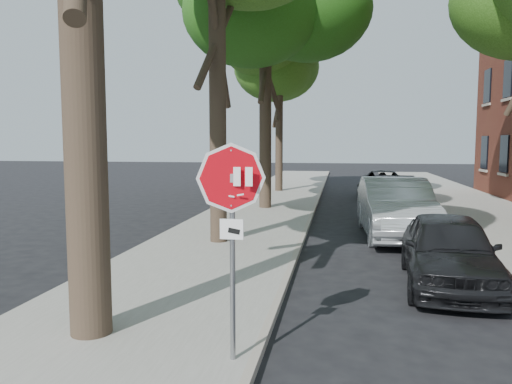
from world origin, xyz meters
The scene contains 12 objects.
ground centered at (0.00, 0.00, 0.00)m, with size 120.00×120.00×0.00m, color black.
sidewalk_left centered at (-2.50, 12.00, 0.06)m, with size 4.00×55.00×0.12m, color gray.
sidewalk_right centered at (6.00, 12.00, 0.06)m, with size 4.00×55.00×0.12m, color gray.
curb_left centered at (-0.45, 12.00, 0.07)m, with size 0.12×55.00×0.13m, color #9E9384.
curb_right centered at (3.95, 12.00, 0.07)m, with size 0.12×55.00×0.13m, color #9E9384.
stop_sign centered at (-0.70, -0.03, 1.95)m, with size 0.76×0.34×2.61m.
tree_mid_b centered at (-2.42, 14.12, 8.00)m, with size 5.88×5.46×10.36m.
tree_far centered at (-2.72, 21.11, 7.21)m, with size 5.29×4.91×9.33m.
car_a centered at (2.60, 4.09, 0.69)m, with size 1.64×4.07×1.39m, color black.
car_b centered at (2.13, 9.00, 0.85)m, with size 1.80×5.15×1.70m, color #A9AEB2.
car_c centered at (2.59, 14.22, 0.68)m, with size 1.91×4.69×1.36m, color #535359.
car_d centered at (2.60, 19.28, 0.67)m, with size 2.23×4.83×1.34m, color black.
Camera 1 is at (0.54, -5.67, 2.74)m, focal length 35.00 mm.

